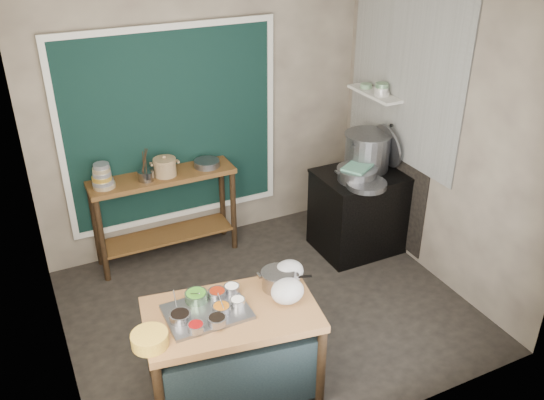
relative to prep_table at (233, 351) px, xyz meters
name	(u,v)px	position (x,y,z in m)	size (l,w,h in m)	color
floor	(268,310)	(0.65, 0.75, -0.39)	(3.50, 3.00, 0.02)	#2F2A24
back_wall	(204,116)	(0.65, 2.26, 1.02)	(3.50, 0.02, 2.80)	gray
left_wall	(39,220)	(-1.11, 0.75, 1.02)	(0.02, 3.00, 2.80)	gray
right_wall	(437,137)	(2.41, 0.75, 1.02)	(0.02, 3.00, 2.80)	gray
curtain_panel	(172,127)	(0.30, 2.22, 0.98)	(2.10, 0.02, 1.90)	black
curtain_frame	(172,128)	(0.30, 2.21, 0.98)	(2.22, 0.03, 2.02)	beige
tile_panel	(404,76)	(2.38, 1.30, 1.48)	(0.02, 1.70, 1.70)	#B2B2AA
soot_patch	(387,178)	(2.39, 1.40, 0.32)	(0.01, 1.30, 1.30)	black
wall_shelf	(375,94)	(2.28, 1.60, 1.23)	(0.22, 0.70, 0.03)	beige
prep_table	(233,351)	(0.00, 0.00, 0.00)	(1.25, 0.72, 0.75)	brown
back_counter	(166,216)	(0.10, 2.03, 0.10)	(1.45, 0.40, 0.95)	brown
stove_block	(360,212)	(2.00, 1.30, 0.05)	(0.90, 0.68, 0.85)	black
stove_top	(363,175)	(2.00, 1.30, 0.49)	(0.92, 0.69, 0.03)	black
condiment_tray	(207,312)	(-0.16, 0.06, 0.39)	(0.59, 0.42, 0.03)	gray
condiment_bowls	(208,306)	(-0.15, 0.07, 0.43)	(0.58, 0.46, 0.07)	gray
yellow_basin	(150,339)	(-0.62, -0.09, 0.42)	(0.25, 0.25, 0.10)	gold
saucepan	(278,280)	(0.43, 0.11, 0.45)	(0.26, 0.26, 0.14)	gray
plastic_bag_a	(287,291)	(0.42, -0.08, 0.47)	(0.25, 0.21, 0.19)	white
plastic_bag_b	(289,272)	(0.54, 0.14, 0.46)	(0.24, 0.20, 0.18)	white
bowl_stack	(102,177)	(-0.47, 2.01, 0.68)	(0.21, 0.21, 0.24)	tan
utensil_cup	(146,175)	(-0.07, 1.98, 0.62)	(0.16, 0.16, 0.10)	gray
ceramic_crock	(165,168)	(0.13, 2.00, 0.65)	(0.24, 0.24, 0.16)	olive
wide_bowl	(207,163)	(0.57, 2.02, 0.61)	(0.26, 0.26, 0.07)	gray
stock_pot	(367,151)	(2.09, 1.39, 0.70)	(0.49, 0.49, 0.39)	gray
pot_lid	(388,146)	(2.31, 1.34, 0.74)	(0.47, 0.47, 0.02)	gray
steamer	(357,174)	(1.85, 1.20, 0.57)	(0.41, 0.41, 0.13)	gray
green_cloth	(357,167)	(1.85, 1.20, 0.65)	(0.29, 0.22, 0.02)	#5A927A
shallow_pan	(366,184)	(1.86, 1.03, 0.53)	(0.40, 0.40, 0.05)	gray
shelf_bowl_stack	(382,90)	(2.28, 1.49, 1.30)	(0.15, 0.15, 0.12)	silver
shelf_bowl_green	(366,86)	(2.28, 1.76, 1.26)	(0.12, 0.12, 0.04)	gray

